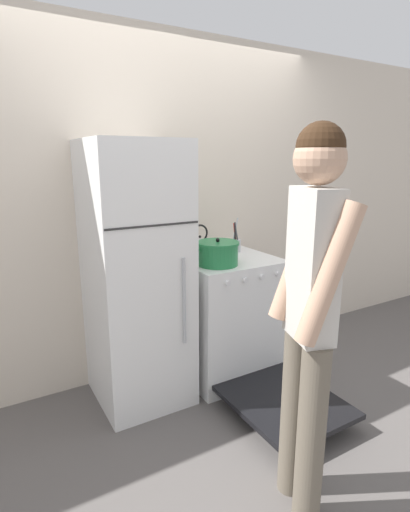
{
  "coord_description": "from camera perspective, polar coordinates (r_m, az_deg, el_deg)",
  "views": [
    {
      "loc": [
        -1.3,
        -2.76,
        1.66
      ],
      "look_at": [
        0.03,
        -0.49,
        1.01
      ],
      "focal_mm": 28.0,
      "sensor_mm": 36.0,
      "label": 1
    }
  ],
  "objects": [
    {
      "name": "wall_back",
      "position": [
        3.11,
        -5.32,
        6.71
      ],
      "size": [
        10.0,
        0.06,
        2.55
      ],
      "color": "beige",
      "rests_on": "ground_plane"
    },
    {
      "name": "stove_range",
      "position": [
        3.12,
        3.3,
        -8.77
      ],
      "size": [
        0.71,
        1.42,
        0.93
      ],
      "color": "white",
      "rests_on": "ground_plane"
    },
    {
      "name": "dutch_oven_pot",
      "position": [
        2.79,
        1.82,
        0.41
      ],
      "size": [
        0.34,
        0.3,
        0.19
      ],
      "color": "#237A42",
      "rests_on": "stove_range"
    },
    {
      "name": "utensil_jar",
      "position": [
        3.2,
        4.31,
        1.74
      ],
      "size": [
        0.09,
        0.09,
        0.27
      ],
      "color": "#B7BABF",
      "rests_on": "stove_range"
    },
    {
      "name": "ground_plane",
      "position": [
        3.48,
        -4.62,
        -14.69
      ],
      "size": [
        14.0,
        14.0,
        0.0
      ],
      "primitive_type": "plane",
      "color": "#5B5654"
    },
    {
      "name": "tea_kettle",
      "position": [
        3.02,
        -0.7,
        1.35
      ],
      "size": [
        0.22,
        0.18,
        0.25
      ],
      "color": "silver",
      "rests_on": "stove_range"
    },
    {
      "name": "person",
      "position": [
        1.81,
        14.76,
        -7.02
      ],
      "size": [
        0.36,
        0.42,
        1.8
      ],
      "rotation": [
        0.0,
        0.0,
        1.27
      ],
      "color": "#6B6051",
      "rests_on": "ground_plane"
    },
    {
      "name": "refrigerator",
      "position": [
        2.72,
        -9.75,
        -2.87
      ],
      "size": [
        0.6,
        0.66,
        1.77
      ],
      "color": "white",
      "rests_on": "ground_plane"
    }
  ]
}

